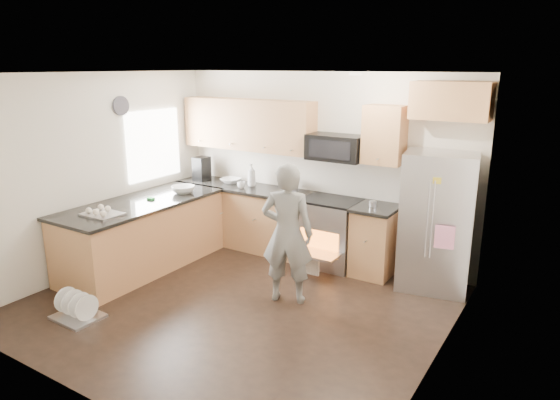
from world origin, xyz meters
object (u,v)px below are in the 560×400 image
Objects in this scene: stove_range at (331,217)px; refrigerator at (437,222)px; person at (287,234)px; dish_rack at (77,311)px.

stove_range is 1.06× the size of refrigerator.
stove_range is 1.43m from refrigerator.
person is (-1.34, -1.27, -0.03)m from refrigerator.
dish_rack is at bearing -119.59° from stove_range.
stove_range is at bearing -105.65° from person.
dish_rack is at bearing -146.67° from refrigerator.
stove_range reaches higher than dish_rack.
refrigerator is at bearing 0.30° from stove_range.
dish_rack is (-1.63, -2.87, -0.59)m from stove_range.
person is 3.17× the size of dish_rack.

